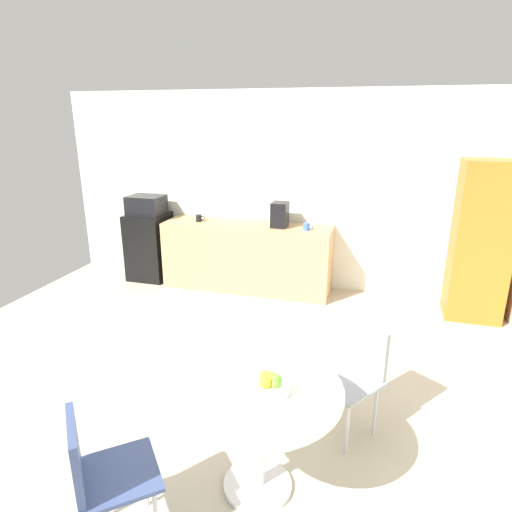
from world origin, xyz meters
TOP-DOWN VIEW (x-y plane):
  - ground_plane at (0.00, 0.00)m, footprint 6.00×6.00m
  - wall_back at (0.00, 3.00)m, footprint 6.00×0.10m
  - counter_block at (-0.26, 2.65)m, footprint 2.25×0.60m
  - mini_fridge at (-1.74, 2.65)m, footprint 0.54×0.54m
  - microwave at (-1.74, 2.65)m, footprint 0.48×0.38m
  - locker_cabinet at (2.55, 2.55)m, footprint 0.60×0.50m
  - round_table at (0.82, -0.59)m, footprint 1.02×1.02m
  - chair_navy at (0.11, -1.20)m, footprint 0.59×0.59m
  - chair_gray at (1.35, 0.17)m, footprint 0.59×0.59m
  - fruit_bowl at (0.89, -0.61)m, footprint 0.25×0.25m
  - mug_white at (-0.93, 2.62)m, footprint 0.13×0.08m
  - mug_green at (0.55, 2.56)m, footprint 0.13×0.08m
  - coffee_maker at (0.18, 2.65)m, footprint 0.20×0.24m

SIDE VIEW (x-z plane):
  - ground_plane at x=0.00m, z-range 0.00..0.00m
  - counter_block at x=-0.26m, z-range 0.00..0.90m
  - mini_fridge at x=-1.74m, z-range 0.00..0.95m
  - chair_navy at x=0.11m, z-range 0.11..0.94m
  - chair_gray at x=1.35m, z-range 0.11..0.94m
  - round_table at x=0.82m, z-range 0.22..0.97m
  - fruit_bowl at x=0.89m, z-range 0.73..0.86m
  - locker_cabinet at x=2.55m, z-range 0.00..1.83m
  - mug_white at x=-0.93m, z-range 0.90..1.00m
  - mug_green at x=0.55m, z-range 0.90..1.00m
  - coffee_maker at x=0.18m, z-range 0.90..1.22m
  - microwave at x=-1.74m, z-range 0.95..1.21m
  - wall_back at x=0.00m, z-range 0.00..2.60m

